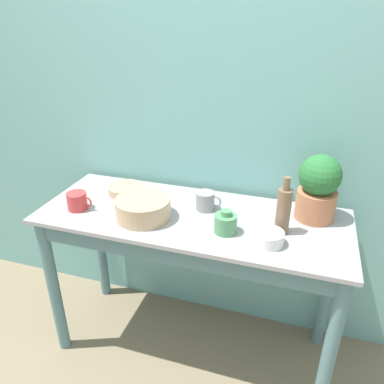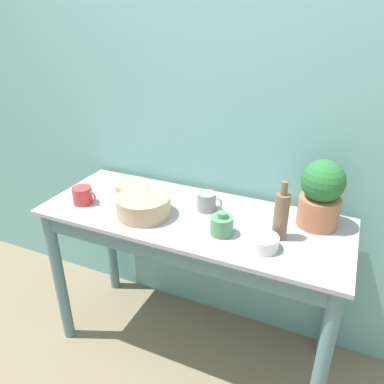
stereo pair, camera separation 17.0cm
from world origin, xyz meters
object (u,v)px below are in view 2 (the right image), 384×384
at_px(mug_grey, 207,202).
at_px(bowl_small_tan, 131,186).
at_px(potted_plant, 321,194).
at_px(bowl_small_enamel_white, 263,242).
at_px(bottle_tall, 281,215).
at_px(mug_red, 83,195).
at_px(bottle_short, 222,225).
at_px(bowl_wash_large, 144,206).

xyz_separation_m(mug_grey, bowl_small_tan, (-0.45, 0.04, -0.02)).
distance_m(potted_plant, bowl_small_enamel_white, 0.35).
xyz_separation_m(bottle_tall, mug_red, (-0.96, -0.08, -0.07)).
bearing_deg(potted_plant, bowl_small_tan, -178.17).
bearing_deg(bowl_small_tan, potted_plant, 1.83).
distance_m(bottle_short, mug_red, 0.73).
bearing_deg(bowl_wash_large, bottle_tall, 5.78).
bearing_deg(mug_red, bottle_short, 0.97).
bearing_deg(mug_red, potted_plant, 13.21).
height_order(bottle_tall, bowl_small_tan, bottle_tall).
height_order(bowl_wash_large, mug_red, bowl_wash_large).
distance_m(potted_plant, mug_red, 1.12).
bearing_deg(bowl_small_enamel_white, bowl_wash_large, 175.77).
distance_m(bowl_small_enamel_white, bowl_small_tan, 0.82).
distance_m(bottle_tall, mug_grey, 0.39).
xyz_separation_m(bowl_wash_large, bottle_tall, (0.62, 0.06, 0.06)).
bearing_deg(bottle_tall, bottle_short, -162.83).
bearing_deg(bottle_tall, mug_grey, 164.90).
height_order(mug_grey, bowl_small_tan, mug_grey).
bearing_deg(mug_grey, bowl_small_tan, 174.68).
relative_size(potted_plant, bowl_small_enamel_white, 2.48).
bearing_deg(bowl_wash_large, bowl_small_tan, 134.00).
bearing_deg(mug_red, bowl_small_tan, 58.51).
bearing_deg(mug_grey, bowl_small_enamel_white, -32.09).
relative_size(bottle_tall, bowl_small_enamel_white, 2.10).
height_order(bottle_short, bowl_small_tan, bottle_short).
bearing_deg(bowl_small_enamel_white, mug_grey, 147.91).
bearing_deg(mug_red, bowl_small_enamel_white, -1.39).
bearing_deg(mug_red, bowl_wash_large, 3.55).
relative_size(bowl_wash_large, bottle_tall, 0.97).
relative_size(bottle_short, mug_grey, 0.85).
height_order(potted_plant, mug_grey, potted_plant).
height_order(bowl_wash_large, bowl_small_tan, bowl_wash_large).
height_order(bottle_tall, bottle_short, bottle_tall).
bearing_deg(potted_plant, bowl_small_enamel_white, -121.90).
height_order(bottle_short, mug_red, bottle_short).
xyz_separation_m(bowl_wash_large, mug_grey, (0.25, 0.16, -0.00)).
xyz_separation_m(bowl_wash_large, bowl_small_enamel_white, (0.58, -0.04, -0.02)).
height_order(potted_plant, bottle_short, potted_plant).
relative_size(bottle_tall, bowl_small_tan, 1.48).
xyz_separation_m(bottle_tall, mug_grey, (-0.37, 0.10, -0.06)).
relative_size(bowl_wash_large, bowl_small_enamel_white, 2.04).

